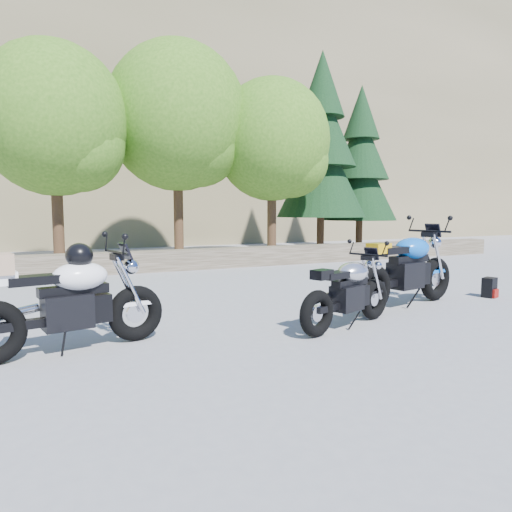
# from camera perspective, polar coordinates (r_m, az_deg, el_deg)

# --- Properties ---
(ground) EXTENTS (90.00, 90.00, 0.00)m
(ground) POSITION_cam_1_polar(r_m,az_deg,el_deg) (6.52, 2.21, -7.44)
(ground) COLOR gray
(ground) RESTS_ON ground
(stone_wall) EXTENTS (22.00, 0.55, 0.50)m
(stone_wall) POSITION_cam_1_polar(r_m,az_deg,el_deg) (11.57, -10.54, -0.53)
(stone_wall) COLOR #453E2E
(stone_wall) RESTS_ON ground
(hillside) EXTENTS (80.00, 30.00, 15.00)m
(hillside) POSITION_cam_1_polar(r_m,az_deg,el_deg) (34.67, -15.77, 15.43)
(hillside) COLOR brown
(hillside) RESTS_ON ground
(tree_decid_left) EXTENTS (3.67, 3.67, 5.62)m
(tree_decid_left) POSITION_cam_1_polar(r_m,az_deg,el_deg) (12.95, -23.44, 14.78)
(tree_decid_left) COLOR #382314
(tree_decid_left) RESTS_ON ground
(tree_decid_mid) EXTENTS (4.08, 4.08, 6.24)m
(tree_decid_mid) POSITION_cam_1_polar(r_m,az_deg,el_deg) (13.95, -9.34, 16.16)
(tree_decid_mid) COLOR #382314
(tree_decid_mid) RESTS_ON ground
(tree_decid_right) EXTENTS (3.54, 3.54, 5.41)m
(tree_decid_right) POSITION_cam_1_polar(r_m,az_deg,el_deg) (14.36, 2.52, 13.74)
(tree_decid_right) COLOR #382314
(tree_decid_right) RESTS_ON ground
(conifer_near) EXTENTS (3.17, 3.17, 7.06)m
(conifer_near) POSITION_cam_1_polar(r_m,az_deg,el_deg) (16.72, 8.19, 13.16)
(conifer_near) COLOR #382314
(conifer_near) RESTS_ON ground
(conifer_far) EXTENTS (2.82, 2.82, 6.27)m
(conifer_far) POSITION_cam_1_polar(r_m,az_deg,el_deg) (18.44, 12.93, 11.08)
(conifer_far) COLOR #382314
(conifer_far) RESTS_ON ground
(silver_bike) EXTENTS (1.76, 0.79, 0.91)m
(silver_bike) POSITION_cam_1_polar(r_m,az_deg,el_deg) (5.90, 11.46, -4.53)
(silver_bike) COLOR black
(silver_bike) RESTS_ON ground
(white_bike) EXTENTS (2.05, 0.70, 1.14)m
(white_bike) POSITION_cam_1_polar(r_m,az_deg,el_deg) (5.13, -22.44, -5.04)
(white_bike) COLOR black
(white_bike) RESTS_ON ground
(blue_bike) EXTENTS (2.32, 0.82, 1.17)m
(blue_bike) POSITION_cam_1_polar(r_m,az_deg,el_deg) (7.40, 18.36, -1.66)
(blue_bike) COLOR black
(blue_bike) RESTS_ON ground
(backpack) EXTENTS (0.29, 0.27, 0.34)m
(backpack) POSITION_cam_1_polar(r_m,az_deg,el_deg) (8.80, 27.18, -3.55)
(backpack) COLOR black
(backpack) RESTS_ON ground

